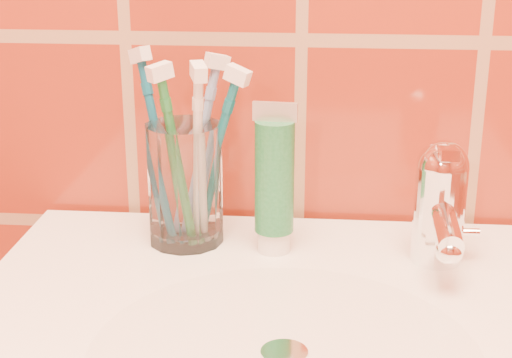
# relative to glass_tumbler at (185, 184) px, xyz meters

# --- Properties ---
(glass_tumbler) EXTENTS (0.09, 0.09, 0.12)m
(glass_tumbler) POSITION_rel_glass_tumbler_xyz_m (0.00, 0.00, 0.00)
(glass_tumbler) COLOR white
(glass_tumbler) RESTS_ON pedestal_sink
(toothpaste_tube) EXTENTS (0.04, 0.04, 0.15)m
(toothpaste_tube) POSITION_rel_glass_tumbler_xyz_m (0.09, -0.02, 0.01)
(toothpaste_tube) COLOR white
(toothpaste_tube) RESTS_ON pedestal_sink
(faucet) EXTENTS (0.05, 0.11, 0.12)m
(faucet) POSITION_rel_glass_tumbler_xyz_m (0.25, -0.03, 0.00)
(faucet) COLOR white
(faucet) RESTS_ON pedestal_sink
(toothbrush_0) EXTENTS (0.06, 0.09, 0.20)m
(toothbrush_0) POSITION_rel_glass_tumbler_xyz_m (0.02, -0.01, 0.03)
(toothbrush_0) COLOR silver
(toothbrush_0) RESTS_ON glass_tumbler
(toothbrush_1) EXTENTS (0.13, 0.13, 0.21)m
(toothbrush_1) POSITION_rel_glass_tumbler_xyz_m (-0.03, 0.01, 0.03)
(toothbrush_1) COLOR #0D506F
(toothbrush_1) RESTS_ON glass_tumbler
(toothbrush_2) EXTENTS (0.11, 0.10, 0.20)m
(toothbrush_2) POSITION_rel_glass_tumbler_xyz_m (0.01, 0.02, 0.03)
(toothbrush_2) COLOR #7595D1
(toothbrush_2) RESTS_ON glass_tumbler
(toothbrush_3) EXTENTS (0.09, 0.09, 0.20)m
(toothbrush_3) POSITION_rel_glass_tumbler_xyz_m (-0.00, -0.02, 0.03)
(toothbrush_3) COLOR #1D6D31
(toothbrush_3) RESTS_ON glass_tumbler
(toothbrush_4) EXTENTS (0.12, 0.11, 0.19)m
(toothbrush_4) POSITION_rel_glass_tumbler_xyz_m (0.03, -0.00, 0.03)
(toothbrush_4) COLOR #0C5B69
(toothbrush_4) RESTS_ON glass_tumbler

